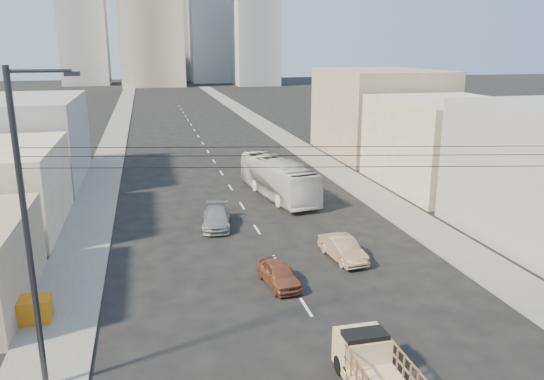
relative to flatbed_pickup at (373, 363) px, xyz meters
name	(u,v)px	position (x,y,z in m)	size (l,w,h in m)	color
sidewalk_left	(117,130)	(-12.28, 68.83, -1.03)	(3.50, 180.00, 0.12)	slate
sidewalk_right	(265,125)	(11.22, 68.83, -1.03)	(3.50, 180.00, 0.12)	slate
lane_dashes	(205,147)	(-0.53, 51.83, -1.09)	(0.15, 104.00, 0.01)	silver
flatbed_pickup	(373,363)	(0.00, 0.00, 0.00)	(1.95, 4.41, 1.90)	#C9AE87
city_bus	(278,178)	(3.01, 26.93, 0.54)	(2.74, 11.71, 3.26)	silver
sedan_brown	(279,274)	(-1.23, 9.66, -0.45)	(1.53, 3.80, 1.30)	brown
sedan_tan	(343,249)	(3.44, 12.27, -0.40)	(1.46, 4.20, 1.38)	#9C7A5B
sedan_grey	(217,218)	(-3.24, 20.05, -0.41)	(1.91, 4.71, 1.37)	gray
streetlamp_left	(30,229)	(-11.92, 2.83, 5.34)	(2.36, 0.25, 12.00)	#2D2D33
overhead_wires	(366,156)	(-0.53, 0.33, 7.87)	(23.01, 5.02, 0.72)	black
crate_stack	(31,310)	(-13.53, 8.30, -0.40)	(1.80, 1.20, 1.14)	#B86911
bldg_right_mid	(447,144)	(18.97, 26.83, 2.91)	(11.00, 14.00, 8.00)	#B6A893
bldg_right_far	(379,112)	(19.47, 42.83, 3.91)	(12.00, 16.00, 10.00)	gray
bldg_left_far	(14,140)	(-20.03, 37.83, 2.91)	(12.00, 16.00, 8.00)	#959597
midrise_ne	(212,26)	(17.47, 183.83, 18.91)	(16.00, 16.00, 40.00)	#94969C
midrise_nw	(84,33)	(-26.53, 178.83, 15.91)	(15.00, 15.00, 34.00)	#94969C
midrise_back	(176,21)	(5.47, 198.83, 20.91)	(18.00, 18.00, 44.00)	#959597
midrise_east	(256,43)	(29.47, 163.83, 12.91)	(14.00, 14.00, 28.00)	#94969C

